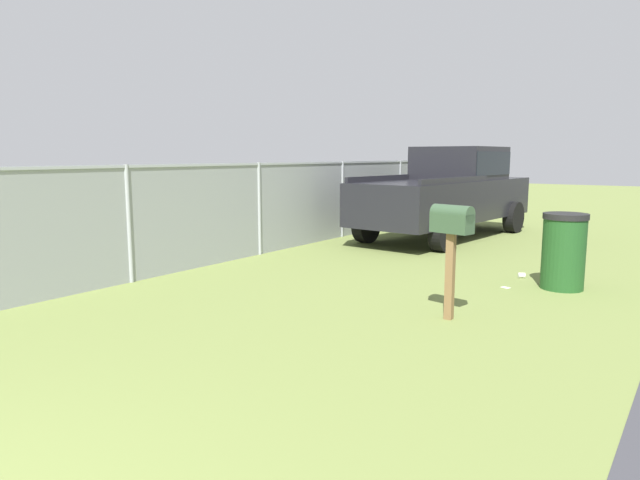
% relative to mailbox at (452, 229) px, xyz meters
% --- Properties ---
extents(mailbox, '(0.29, 0.51, 1.33)m').
position_rel_mailbox_xyz_m(mailbox, '(0.00, 0.00, 0.00)').
color(mailbox, brown).
rests_on(mailbox, ground).
extents(pickup_truck, '(5.68, 2.49, 2.09)m').
position_rel_mailbox_xyz_m(pickup_truck, '(6.44, 2.64, 0.04)').
color(pickup_truck, black).
rests_on(pickup_truck, ground).
extents(trash_bin, '(0.61, 0.61, 1.08)m').
position_rel_mailbox_xyz_m(trash_bin, '(2.36, -0.74, -0.52)').
color(trash_bin, '#1E4C1E').
rests_on(trash_bin, ground).
extents(fence_section, '(20.59, 0.07, 1.76)m').
position_rel_mailbox_xyz_m(fence_section, '(3.50, 4.66, -0.11)').
color(fence_section, '#9EA3A8').
rests_on(fence_section, ground).
extents(litter_wrapper_near_hydrant, '(0.12, 0.14, 0.01)m').
position_rel_mailbox_xyz_m(litter_wrapper_near_hydrant, '(1.96, -0.07, -1.06)').
color(litter_wrapper_near_hydrant, silver).
rests_on(litter_wrapper_near_hydrant, ground).
extents(litter_cup_by_mailbox, '(0.12, 0.13, 0.08)m').
position_rel_mailbox_xyz_m(litter_cup_by_mailbox, '(2.77, -0.07, -1.02)').
color(litter_cup_by_mailbox, white).
rests_on(litter_cup_by_mailbox, ground).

